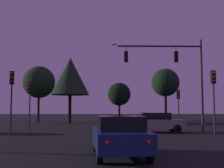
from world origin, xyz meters
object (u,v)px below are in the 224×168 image
Objects in this scene: traffic_light_far_side at (11,90)px; tree_left_far at (165,83)px; car_crossing_left at (157,122)px; tree_center_horizon at (39,82)px; traffic_light_median at (30,96)px; tree_lot_edge at (70,76)px; traffic_light_corner_left at (178,100)px; car_nearside_lane at (119,135)px; traffic_signal_mast_arm at (176,67)px; tree_behind_sign at (119,94)px; traffic_light_corner_right at (214,89)px.

traffic_light_far_side is 0.57× the size of tree_left_far.
tree_center_horizon reaches higher than car_crossing_left.
tree_lot_edge is at bearing 78.69° from traffic_light_median.
car_crossing_left is 23.11m from tree_center_horizon.
tree_left_far is (2.00, 12.36, 2.92)m from traffic_light_corner_left.
tree_lot_edge reaches higher than tree_center_horizon.
car_nearside_lane is 1.02× the size of car_crossing_left.
car_nearside_lane is at bearing -65.58° from traffic_light_median.
tree_left_far is at bearing 80.79° from traffic_light_corner_left.
tree_lot_edge reaches higher than traffic_signal_mast_arm.
tree_left_far is 0.89× the size of tree_lot_edge.
tree_center_horizon reaches higher than traffic_light_median.
traffic_light_far_side is 0.55× the size of tree_center_horizon.
traffic_light_far_side is at bearing -166.51° from traffic_signal_mast_arm.
traffic_light_median is at bearing 114.42° from car_nearside_lane.
tree_behind_sign is 13.33m from tree_center_horizon.
car_nearside_lane is 0.54× the size of tree_center_horizon.
traffic_signal_mast_arm reaches higher than traffic_light_corner_right.
tree_center_horizon reaches higher than car_nearside_lane.
traffic_signal_mast_arm is 0.88× the size of tree_lot_edge.
tree_behind_sign is (9.79, 21.83, 1.39)m from traffic_light_median.
tree_left_far is at bearing 73.01° from car_crossing_left.
tree_behind_sign is at bearing 131.12° from tree_left_far.
traffic_light_corner_right is 1.05× the size of car_crossing_left.
car_crossing_left is at bearing -162.36° from traffic_signal_mast_arm.
tree_left_far is 13.54m from tree_lot_edge.
tree_left_far is at bearing 77.91° from traffic_signal_mast_arm.
traffic_light_median is at bearing -114.15° from tree_behind_sign.
tree_behind_sign is 9.13m from tree_left_far.
traffic_signal_mast_arm is 1.75× the size of car_nearside_lane.
traffic_light_median is (-12.05, 2.16, -2.30)m from traffic_signal_mast_arm.
car_nearside_lane is (-7.29, -8.07, -2.34)m from traffic_light_corner_right.
traffic_light_far_side is at bearing 177.08° from traffic_light_corner_right.
traffic_light_median is at bearing 169.85° from traffic_signal_mast_arm.
traffic_light_corner_right is 5.06m from car_crossing_left.
traffic_light_corner_right is 11.13m from car_nearside_lane.
tree_center_horizon is at bearing 95.49° from traffic_light_far_side.
car_crossing_left is 0.49× the size of tree_lot_edge.
traffic_signal_mast_arm is at bearing -56.56° from tree_lot_edge.
traffic_light_corner_left is at bearing -78.39° from tree_behind_sign.
tree_behind_sign is 0.73× the size of tree_lot_edge.
traffic_light_corner_right is at bearing -90.99° from traffic_light_corner_left.
traffic_signal_mast_arm is at bearing -109.19° from traffic_light_corner_left.
tree_left_far is 17.95m from tree_center_horizon.
traffic_signal_mast_arm is 2.02× the size of traffic_light_corner_left.
tree_lot_edge reaches higher than car_crossing_left.
traffic_light_corner_left is at bearing 10.98° from traffic_light_median.
traffic_light_median is 0.51× the size of tree_center_horizon.
traffic_light_far_side reaches higher than car_nearside_lane.
tree_behind_sign is 0.78× the size of tree_center_horizon.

